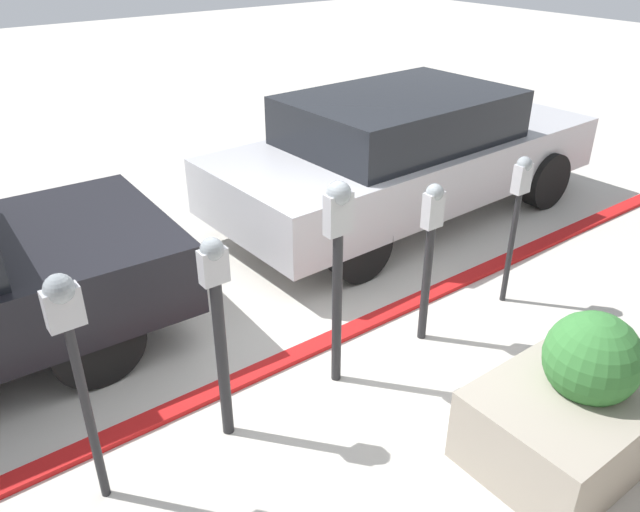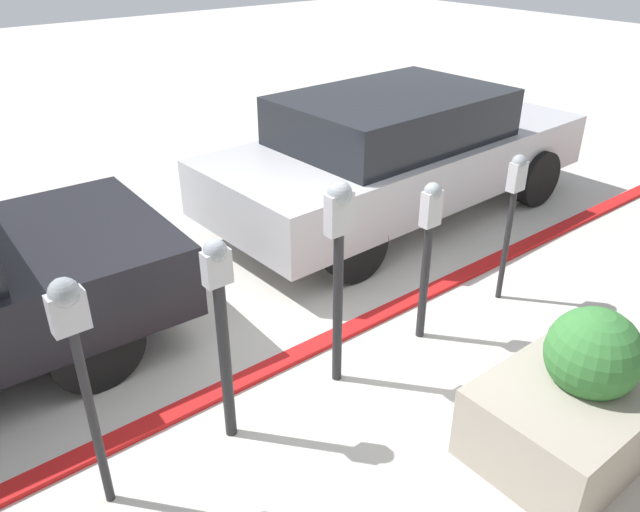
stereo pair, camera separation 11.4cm
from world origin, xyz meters
name	(u,v)px [view 2 (the right image)]	position (x,y,z in m)	size (l,w,h in m)	color
ground_plane	(313,357)	(0.00, 0.00, 0.00)	(40.00, 40.00, 0.00)	beige
curb_strip	(307,350)	(0.00, 0.08, 0.02)	(19.00, 0.16, 0.04)	red
parking_meter_nearest	(75,343)	(-1.81, -0.33, 1.15)	(0.19, 0.16, 1.54)	#232326
parking_meter_second	(221,317)	(-0.95, -0.31, 0.95)	(0.17, 0.14, 1.47)	#232326
parking_meter_middle	(339,248)	(-0.02, -0.32, 1.11)	(0.20, 0.17, 1.60)	#232326
parking_meter_fourth	(428,238)	(0.89, -0.33, 0.91)	(0.16, 0.13, 1.37)	#232326
parking_meter_farthest	(514,196)	(1.90, -0.36, 1.01)	(0.15, 0.13, 1.38)	#232326
planter_box	(582,397)	(0.80, -1.79, 0.37)	(1.47, 0.88, 1.01)	#A39989
parked_car_middle	(399,151)	(2.50, 1.59, 0.77)	(4.75, 2.00, 1.45)	#B7B7BC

